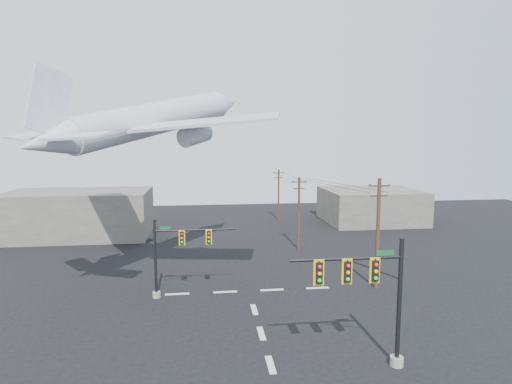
{
  "coord_description": "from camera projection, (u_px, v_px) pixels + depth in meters",
  "views": [
    {
      "loc": [
        -3.64,
        -22.77,
        12.92
      ],
      "look_at": [
        -0.23,
        5.0,
        9.37
      ],
      "focal_mm": 30.0,
      "sensor_mm": 36.0,
      "label": 1
    }
  ],
  "objects": [
    {
      "name": "signal_mast_far",
      "position": [
        173.0,
        255.0,
        34.54
      ],
      "size": [
        6.78,
        0.71,
        6.45
      ],
      "color": "gray",
      "rests_on": "ground"
    },
    {
      "name": "building_left",
      "position": [
        79.0,
        214.0,
        56.16
      ],
      "size": [
        18.0,
        10.0,
        6.0
      ],
      "primitive_type": "cube",
      "color": "slate",
      "rests_on": "ground"
    },
    {
      "name": "utility_pole_c",
      "position": [
        279.0,
        194.0,
        67.27
      ],
      "size": [
        1.64,
        0.27,
        8.03
      ],
      "rotation": [
        0.0,
        0.0,
        0.02
      ],
      "color": "#422B1C",
      "rests_on": "ground"
    },
    {
      "name": "utility_pole_b",
      "position": [
        299.0,
        212.0,
        49.53
      ],
      "size": [
        1.71,
        0.37,
        8.46
      ],
      "rotation": [
        0.0,
        0.0,
        -0.15
      ],
      "color": "#422B1C",
      "rests_on": "ground"
    },
    {
      "name": "lane_markings",
      "position": [
        259.0,
        325.0,
        29.74
      ],
      "size": [
        14.0,
        21.2,
        0.01
      ],
      "color": "beige",
      "rests_on": "ground"
    },
    {
      "name": "building_right",
      "position": [
        371.0,
        206.0,
        66.22
      ],
      "size": [
        14.0,
        12.0,
        5.0
      ],
      "primitive_type": "cube",
      "color": "slate",
      "rests_on": "ground"
    },
    {
      "name": "utility_pole_a",
      "position": [
        378.0,
        231.0,
        36.43
      ],
      "size": [
        1.91,
        0.32,
        9.55
      ],
      "rotation": [
        0.0,
        0.0,
        0.03
      ],
      "color": "#422B1C",
      "rests_on": "ground"
    },
    {
      "name": "power_lines",
      "position": [
        304.0,
        180.0,
        51.14
      ],
      "size": [
        5.43,
        31.59,
        0.74
      ],
      "color": "black"
    },
    {
      "name": "signal_mast_near",
      "position": [
        373.0,
        297.0,
        23.62
      ],
      "size": [
        6.65,
        0.82,
        7.46
      ],
      "color": "gray",
      "rests_on": "ground"
    },
    {
      "name": "airliner",
      "position": [
        156.0,
        119.0,
        36.93
      ],
      "size": [
        20.57,
        22.2,
        7.35
      ],
      "rotation": [
        0.0,
        -0.19,
        0.91
      ],
      "color": "silver"
    },
    {
      "name": "ground",
      "position": [
        271.0,
        365.0,
        24.49
      ],
      "size": [
        120.0,
        120.0,
        0.0
      ],
      "primitive_type": "plane",
      "color": "black",
      "rests_on": "ground"
    }
  ]
}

